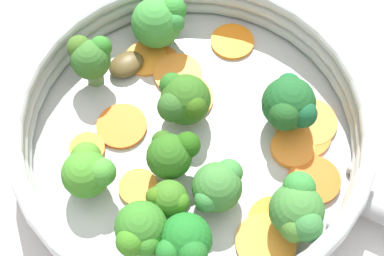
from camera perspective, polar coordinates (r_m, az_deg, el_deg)
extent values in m
plane|color=#BCBABC|center=(0.46, 0.00, -1.53)|extent=(4.00, 4.00, 0.00)
cylinder|color=#B2B5B7|center=(0.46, 0.00, -1.22)|extent=(0.28, 0.28, 0.01)
torus|color=#B4BABE|center=(0.45, 0.00, -0.51)|extent=(0.29, 0.29, 0.01)
torus|color=#B4BABE|center=(0.44, 0.00, 0.33)|extent=(0.29, 0.29, 0.01)
torus|color=#B4BABE|center=(0.42, 0.00, 1.22)|extent=(0.29, 0.29, 0.01)
sphere|color=#B1B9B8|center=(0.43, 14.68, -10.03)|extent=(0.01, 0.01, 0.01)
sphere|color=#B0B2B4|center=(0.45, 16.70, -4.24)|extent=(0.01, 0.01, 0.01)
cylinder|color=orange|center=(0.43, -5.73, -6.32)|extent=(0.04, 0.04, 0.00)
cylinder|color=orange|center=(0.46, -7.47, 0.33)|extent=(0.05, 0.05, 0.00)
cylinder|color=orange|center=(0.47, -0.56, 3.23)|extent=(0.07, 0.07, 0.00)
cylinder|color=orange|center=(0.49, -3.32, 7.21)|extent=(0.05, 0.05, 0.00)
cylinder|color=orange|center=(0.45, -11.10, -2.20)|extent=(0.03, 0.03, 0.01)
cylinder|color=orange|center=(0.48, -1.52, 5.78)|extent=(0.05, 0.05, 0.00)
cylinder|color=orange|center=(0.51, 4.32, 9.17)|extent=(0.05, 0.05, 0.00)
cylinder|color=orange|center=(0.47, 12.44, 0.65)|extent=(0.05, 0.05, 0.00)
cylinder|color=orange|center=(0.45, 10.65, -2.25)|extent=(0.05, 0.05, 0.01)
cylinder|color=orange|center=(0.50, -4.93, 7.41)|extent=(0.05, 0.05, 0.00)
cylinder|color=orange|center=(0.42, 7.87, -12.01)|extent=(0.05, 0.05, 0.00)
cylinder|color=orange|center=(0.43, 8.86, -9.97)|extent=(0.05, 0.05, 0.00)
cylinder|color=#D65E1A|center=(0.44, 12.89, -5.43)|extent=(0.06, 0.06, 0.01)
cylinder|color=orange|center=(0.46, 11.83, -0.63)|extent=(0.06, 0.06, 0.00)
cylinder|color=#82AB67|center=(0.43, -2.35, -4.11)|extent=(0.01, 0.01, 0.02)
sphere|color=#295E19|center=(0.42, -2.44, -3.06)|extent=(0.04, 0.04, 0.04)
sphere|color=#2A5417|center=(0.42, -3.15, -1.46)|extent=(0.02, 0.02, 0.02)
sphere|color=#205410|center=(0.41, -1.08, -1.74)|extent=(0.02, 0.02, 0.02)
cylinder|color=#71A45C|center=(0.50, -3.69, 9.69)|extent=(0.01, 0.01, 0.01)
sphere|color=#388737|center=(0.49, -3.82, 11.13)|extent=(0.05, 0.05, 0.05)
sphere|color=#2F842E|center=(0.48, -2.10, 12.48)|extent=(0.02, 0.02, 0.02)
sphere|color=#327F37|center=(0.48, -2.00, 11.24)|extent=(0.02, 0.02, 0.02)
cylinder|color=#8AB761|center=(0.46, 9.86, 1.28)|extent=(0.01, 0.01, 0.02)
sphere|color=#1A5223|center=(0.44, 10.26, 2.60)|extent=(0.04, 0.04, 0.04)
sphere|color=#15502D|center=(0.44, 11.73, 1.50)|extent=(0.02, 0.02, 0.02)
sphere|color=#165929|center=(0.45, 10.28, 4.54)|extent=(0.02, 0.02, 0.02)
sphere|color=#1C4D1E|center=(0.43, 9.85, 1.35)|extent=(0.03, 0.03, 0.03)
cylinder|color=#628F49|center=(0.42, 10.64, -9.49)|extent=(0.01, 0.01, 0.02)
sphere|color=#397632|center=(0.41, 11.08, -8.59)|extent=(0.04, 0.04, 0.04)
sphere|color=#337336|center=(0.40, 12.06, -10.12)|extent=(0.02, 0.02, 0.02)
sphere|color=#307E33|center=(0.40, 11.35, -6.27)|extent=(0.02, 0.02, 0.02)
sphere|color=#43762B|center=(0.40, 10.96, -10.37)|extent=(0.02, 0.02, 0.02)
cylinder|color=#71A84C|center=(0.46, -0.67, 1.83)|extent=(0.02, 0.02, 0.01)
sphere|color=#2D5F1B|center=(0.44, -0.70, 3.04)|extent=(0.04, 0.04, 0.04)
sphere|color=#27611E|center=(0.44, -2.13, 4.55)|extent=(0.02, 0.02, 0.02)
sphere|color=#2D5A21|center=(0.43, -2.11, 2.27)|extent=(0.03, 0.03, 0.03)
sphere|color=#2D5712|center=(0.43, 0.54, 2.22)|extent=(0.02, 0.02, 0.02)
cylinder|color=#8DAA69|center=(0.41, -5.22, -11.39)|extent=(0.01, 0.01, 0.02)
sphere|color=#317223|center=(0.39, -5.47, -10.46)|extent=(0.04, 0.04, 0.04)
sphere|color=#307722|center=(0.38, -4.90, -12.14)|extent=(0.02, 0.02, 0.02)
sphere|color=#36791D|center=(0.38, -6.53, -11.90)|extent=(0.02, 0.02, 0.02)
cylinder|color=#5C8D48|center=(0.42, 2.59, -7.20)|extent=(0.02, 0.02, 0.01)
sphere|color=#387632|center=(0.41, 2.68, -6.31)|extent=(0.04, 0.04, 0.04)
sphere|color=#357B3A|center=(0.40, 1.61, -7.64)|extent=(0.02, 0.02, 0.02)
sphere|color=#387F38|center=(0.41, 3.96, -4.78)|extent=(0.02, 0.02, 0.02)
cylinder|color=#7CA763|center=(0.41, -0.64, -12.59)|extent=(0.01, 0.01, 0.02)
sphere|color=#1B6A22|center=(0.39, -0.67, -11.78)|extent=(0.04, 0.04, 0.04)
sphere|color=#1C6221|center=(0.38, 0.03, -13.26)|extent=(0.02, 0.02, 0.02)
sphere|color=#206C25|center=(0.38, -1.77, -13.17)|extent=(0.02, 0.02, 0.02)
cylinder|color=#63864A|center=(0.48, -10.37, 5.75)|extent=(0.01, 0.01, 0.02)
sphere|color=#336928|center=(0.47, -10.76, 7.16)|extent=(0.03, 0.03, 0.03)
sphere|color=#2B7223|center=(0.46, -9.72, 8.50)|extent=(0.02, 0.02, 0.02)
sphere|color=#3A621E|center=(0.47, -11.92, 8.37)|extent=(0.02, 0.02, 0.02)
cylinder|color=#78A04E|center=(0.44, -10.85, -5.77)|extent=(0.01, 0.01, 0.01)
sphere|color=#3E8426|center=(0.42, -11.24, -4.83)|extent=(0.04, 0.04, 0.04)
sphere|color=#478627|center=(0.42, -11.22, -3.07)|extent=(0.02, 0.02, 0.02)
sphere|color=#3F8D20|center=(0.41, -9.64, -5.10)|extent=(0.02, 0.02, 0.02)
sphere|color=#40892F|center=(0.41, -9.61, -4.68)|extent=(0.02, 0.02, 0.02)
cylinder|color=#63924A|center=(0.42, -2.38, -8.34)|extent=(0.01, 0.01, 0.02)
sphere|color=#366C1E|center=(0.40, -2.46, -7.54)|extent=(0.03, 0.03, 0.03)
sphere|color=#386315|center=(0.40, -3.95, -7.31)|extent=(0.01, 0.01, 0.01)
sphere|color=#377319|center=(0.40, -1.12, -7.92)|extent=(0.02, 0.02, 0.02)
ellipsoid|color=brown|center=(0.49, -7.03, 6.75)|extent=(0.04, 0.04, 0.01)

